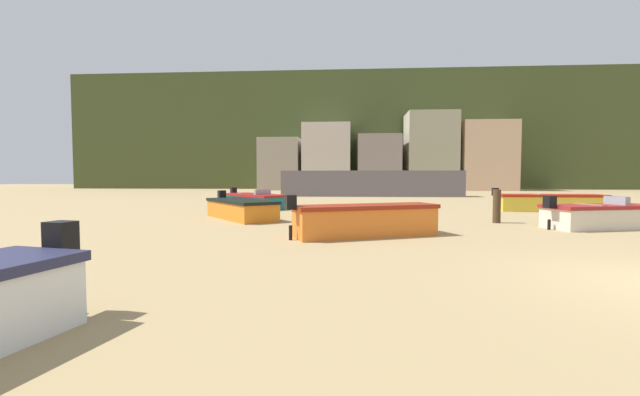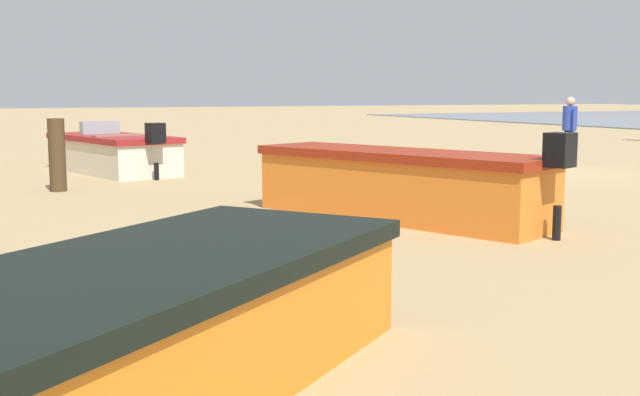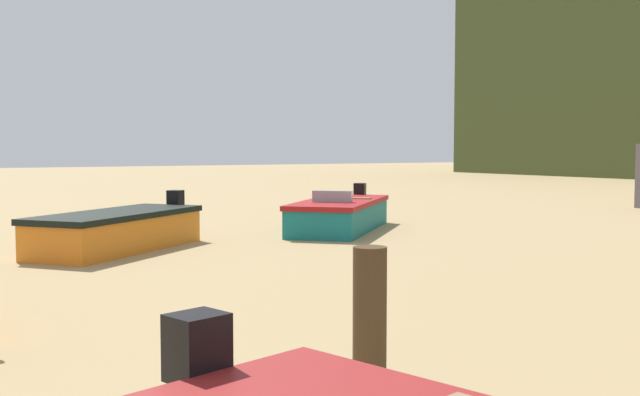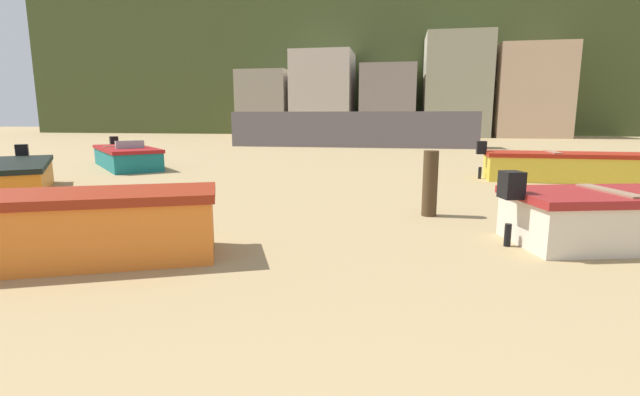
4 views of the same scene
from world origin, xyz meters
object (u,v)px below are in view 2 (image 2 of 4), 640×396
beach_walker_distant (570,125)px  boat_cream_4 (113,153)px  boat_orange_1 (400,184)px  boat_orange_2 (115,338)px  mooring_post_near_water (57,155)px

beach_walker_distant → boat_cream_4: bearing=91.5°
boat_orange_1 → boat_orange_2: size_ratio=1.06×
boat_orange_1 → boat_orange_2: bearing=-156.0°
boat_cream_4 → boat_orange_1: bearing=-88.0°
boat_orange_2 → beach_walker_distant: 16.40m
boat_orange_2 → beach_walker_distant: (10.47, -12.61, 0.54)m
boat_orange_1 → beach_walker_distant: beach_walker_distant is taller
boat_cream_4 → beach_walker_distant: 10.69m
mooring_post_near_water → beach_walker_distant: (0.35, -11.82, 0.32)m
beach_walker_distant → mooring_post_near_water: bearing=107.2°
boat_cream_4 → mooring_post_near_water: bearing=-131.4°
beach_walker_distant → boat_orange_1: bearing=140.2°
boat_orange_1 → beach_walker_distant: size_ratio=2.81×
boat_orange_2 → boat_orange_1: bearing=99.0°
boat_cream_4 → boat_orange_2: bearing=-114.6°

